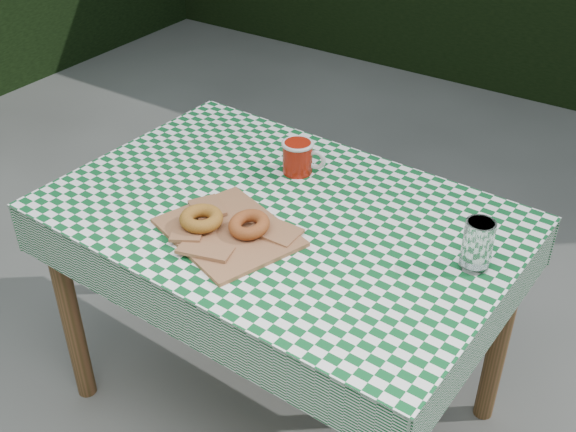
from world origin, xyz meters
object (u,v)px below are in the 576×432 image
(drinking_glass, at_px, (477,245))
(coffee_mug, at_px, (298,157))
(table, at_px, (281,317))
(paper_bag, at_px, (228,231))

(drinking_glass, bearing_deg, coffee_mug, 166.61)
(coffee_mug, bearing_deg, table, -87.22)
(coffee_mug, distance_m, drinking_glass, 0.62)
(paper_bag, relative_size, drinking_glass, 2.59)
(table, relative_size, paper_bag, 3.64)
(table, bearing_deg, drinking_glass, 8.89)
(table, height_order, coffee_mug, coffee_mug)
(coffee_mug, height_order, drinking_glass, drinking_glass)
(drinking_glass, bearing_deg, paper_bag, -159.06)
(coffee_mug, bearing_deg, drinking_glass, -31.31)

